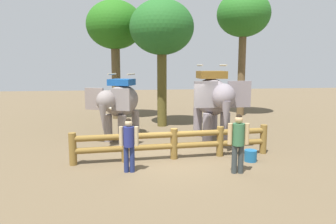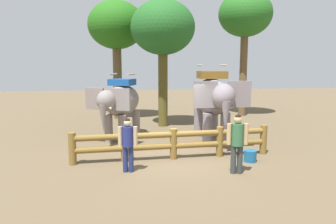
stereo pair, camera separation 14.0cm
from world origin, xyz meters
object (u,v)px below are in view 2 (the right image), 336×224
log_fence (173,142)px  tourist_woman_in_black (237,140)px  tree_back_center (245,16)px  tourist_man_in_blue (128,141)px  tree_far_left (116,27)px  elephant_center (213,99)px  elephant_near_left (120,103)px  feed_bucket (250,156)px  tree_far_right (163,29)px

log_fence → tourist_woman_in_black: 2.38m
tree_back_center → tourist_man_in_blue: bearing=-126.3°
tree_far_left → elephant_center: bearing=-57.7°
tree_far_left → elephant_near_left: bearing=-87.2°
feed_bucket → tree_far_right: bearing=108.5°
elephant_center → tree_far_right: size_ratio=0.58×
log_fence → tree_back_center: 11.73m
elephant_near_left → elephant_center: (3.78, -1.00, 0.21)m
elephant_center → tree_back_center: size_ratio=0.49×
tourist_woman_in_black → elephant_center: bearing=85.2°
elephant_near_left → tree_far_right: bearing=51.2°
tree_back_center → elephant_near_left: bearing=-143.9°
tourist_woman_in_black → tourist_man_in_blue: size_ratio=1.08×
elephant_center → tourist_woman_in_black: size_ratio=2.10×
log_fence → elephant_near_left: (-1.83, 3.20, 0.98)m
tourist_man_in_blue → feed_bucket: (4.01, 0.50, -0.75)m
tourist_woman_in_black → tree_far_left: 11.75m
elephant_center → tourist_woman_in_black: bearing=-94.8°
elephant_center → feed_bucket: size_ratio=9.05×
log_fence → elephant_center: 3.18m
tourist_woman_in_black → tree_far_right: (-1.33, 7.53, 3.93)m
tourist_man_in_blue → tree_back_center: tree_back_center is taller
elephant_near_left → tree_back_center: tree_back_center is taller
tourist_woman_in_black → feed_bucket: bearing=50.9°
log_fence → feed_bucket: 2.59m
log_fence → elephant_near_left: size_ratio=2.05×
elephant_near_left → tourist_woman_in_black: size_ratio=1.89×
elephant_center → feed_bucket: 3.30m
log_fence → tree_far_right: bearing=87.1°
tree_far_right → feed_bucket: size_ratio=15.69×
log_fence → feed_bucket: log_fence is taller
log_fence → elephant_near_left: elephant_near_left is taller
tree_back_center → feed_bucket: size_ratio=18.60×
log_fence → tree_back_center: size_ratio=0.90×
elephant_near_left → tree_far_right: 4.79m
tourist_woman_in_black → feed_bucket: (0.84, 1.04, -0.83)m
elephant_near_left → log_fence: bearing=-60.3°
log_fence → tourist_man_in_blue: tourist_man_in_blue is taller
tree_back_center → elephant_center: bearing=-119.8°
log_fence → feed_bucket: (2.48, -0.64, -0.41)m
tourist_man_in_blue → tourist_woman_in_black: bearing=-9.7°
tree_far_right → feed_bucket: bearing=-71.5°
elephant_center → feed_bucket: elephant_center is taller
tourist_man_in_blue → feed_bucket: 4.11m
tree_far_right → tree_far_left: bearing=131.1°
tourist_man_in_blue → tree_far_right: tree_far_right is taller
tourist_woman_in_black → tree_far_right: 8.60m
elephant_near_left → elephant_center: 3.92m
elephant_center → tree_far_left: (-4.05, 6.40, 3.55)m
elephant_near_left → elephant_center: elephant_center is taller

